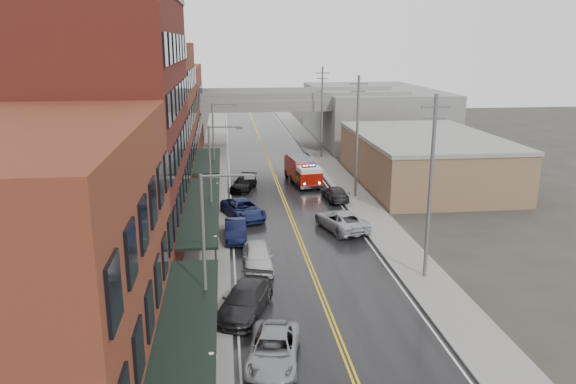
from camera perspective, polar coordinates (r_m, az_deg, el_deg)
road at (r=50.62m, az=0.17°, el=-2.28°), size 11.00×160.00×0.02m
sidewalk_left at (r=50.31m, az=-8.13°, el=-2.47°), size 3.00×160.00×0.15m
sidewalk_right at (r=51.92m, az=8.20°, el=-1.92°), size 3.00×160.00×0.15m
curb_left at (r=50.29m, az=-6.25°, el=-2.41°), size 0.30×160.00×0.15m
curb_right at (r=51.53m, az=6.42°, el=-1.99°), size 0.30×160.00×0.15m
brick_building_a at (r=25.00m, az=-24.12°, el=-7.52°), size 9.00×18.00×12.00m
brick_building_b at (r=42.17m, az=-17.03°, el=6.11°), size 9.00×20.00×18.00m
brick_building_c at (r=59.50m, az=-13.98°, el=7.26°), size 9.00×15.00×15.00m
brick_building_far at (r=76.94m, az=-12.30°, el=7.88°), size 9.00×20.00×12.00m
tan_building at (r=63.17m, az=13.68°, el=3.10°), size 14.00×22.00×5.00m
right_far_block at (r=91.80m, az=8.54°, el=7.89°), size 18.00×30.00×8.00m
awning_0 at (r=25.15m, az=-10.28°, el=-13.83°), size 2.60×16.00×3.09m
awning_1 at (r=42.78m, az=-8.75°, el=-1.54°), size 2.60×18.00×3.09m
awning_2 at (r=59.77m, az=-8.17°, el=3.19°), size 2.60×13.00×3.09m
globe_lamp_0 at (r=23.71m, az=-7.74°, el=-17.54°), size 0.44×0.44×3.12m
globe_lamp_1 at (r=36.32m, az=-7.36°, el=-5.63°), size 0.44×0.44×3.12m
globe_lamp_2 at (r=49.68m, az=-7.19°, el=0.02°), size 0.44×0.44×3.12m
street_lamp_0 at (r=27.83m, az=-8.04°, el=-5.85°), size 2.64×0.22×9.00m
street_lamp_1 at (r=43.16m, az=-7.57°, el=1.67°), size 2.64×0.22×9.00m
street_lamp_2 at (r=58.85m, az=-7.34°, el=5.22°), size 2.64×0.22×9.00m
utility_pole_0 at (r=36.47m, az=14.28°, el=0.69°), size 1.80×0.24×12.00m
utility_pole_1 at (r=55.24m, az=7.04°, el=5.77°), size 1.80×0.24×12.00m
utility_pole_2 at (r=74.65m, az=3.47°, el=8.22°), size 1.80×0.24×12.00m
overpass at (r=80.72m, az=-2.49°, el=8.51°), size 40.00×10.00×7.50m
fire_truck at (r=61.41m, az=1.50°, el=2.22°), size 3.75×7.73×2.73m
parked_car_left_2 at (r=27.99m, az=-1.52°, el=-15.70°), size 3.33×5.61×1.46m
parked_car_left_3 at (r=32.58m, az=-4.40°, el=-10.91°), size 4.01×6.05×1.63m
parked_car_left_4 at (r=38.62m, az=-3.11°, el=-6.59°), size 2.00×4.93×1.68m
parked_car_left_5 at (r=44.20m, az=-5.37°, el=-3.90°), size 1.68×4.71×1.55m
parked_car_left_6 at (r=49.50m, az=-4.58°, el=-1.76°), size 4.35×6.39×1.62m
parked_car_left_7 at (r=59.01m, az=-4.51°, el=0.88°), size 3.35×5.29×1.43m
parked_car_right_0 at (r=46.50m, az=5.40°, el=-2.87°), size 4.22×6.44×1.65m
parked_car_right_1 at (r=55.18m, az=4.82°, el=-0.15°), size 2.23×4.85×1.37m
parked_car_right_2 at (r=65.68m, az=2.01°, el=2.44°), size 2.36×4.86×1.60m
parked_car_right_3 at (r=71.70m, az=1.30°, el=3.44°), size 2.35×4.53×1.42m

